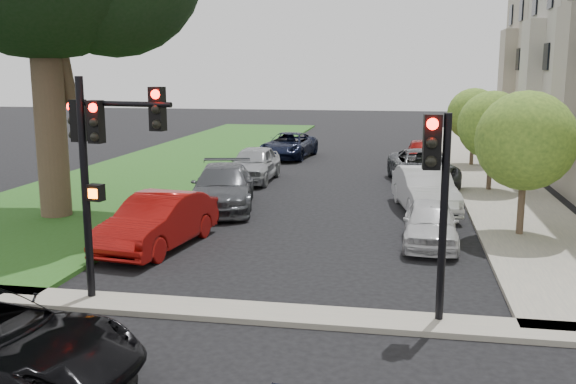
% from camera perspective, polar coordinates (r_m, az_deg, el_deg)
% --- Properties ---
extents(ground, '(140.00, 140.00, 0.00)m').
position_cam_1_polar(ground, '(11.46, -4.59, -14.59)').
color(ground, black).
rests_on(ground, ground).
extents(grass_strip, '(8.00, 44.00, 0.12)m').
position_cam_1_polar(grass_strip, '(36.28, -8.71, 2.99)').
color(grass_strip, '#265216').
rests_on(grass_strip, ground).
extents(sidewalk_right, '(3.50, 44.00, 0.12)m').
position_cam_1_polar(sidewalk_right, '(34.58, 16.85, 2.27)').
color(sidewalk_right, gray).
rests_on(sidewalk_right, ground).
extents(sidewalk_cross, '(60.00, 1.00, 0.12)m').
position_cam_1_polar(sidewalk_cross, '(13.22, -2.35, -10.72)').
color(sidewalk_cross, gray).
rests_on(sidewalk_cross, ground).
extents(small_tree_a, '(2.90, 2.90, 4.34)m').
position_cam_1_polar(small_tree_a, '(19.84, 20.37, 4.29)').
color(small_tree_a, '#4A3F30').
rests_on(small_tree_a, ground).
extents(small_tree_b, '(2.74, 2.74, 4.11)m').
position_cam_1_polar(small_tree_b, '(27.07, 17.69, 5.68)').
color(small_tree_b, '#4A3F30').
rests_on(small_tree_b, ground).
extents(small_tree_c, '(2.68, 2.68, 4.03)m').
position_cam_1_polar(small_tree_c, '(34.15, 16.18, 6.62)').
color(small_tree_c, '#4A3F30').
rests_on(small_tree_c, ground).
extents(traffic_signal_main, '(2.34, 0.62, 4.78)m').
position_cam_1_polar(traffic_signal_main, '(13.77, -16.31, 3.67)').
color(traffic_signal_main, black).
rests_on(traffic_signal_main, ground).
extents(traffic_signal_secondary, '(0.52, 0.42, 4.13)m').
position_cam_1_polar(traffic_signal_secondary, '(12.37, 13.15, 1.09)').
color(traffic_signal_secondary, black).
rests_on(traffic_signal_secondary, ground).
extents(car_parked_0, '(1.58, 3.77, 1.27)m').
position_cam_1_polar(car_parked_0, '(18.63, 12.54, -2.71)').
color(car_parked_0, silver).
rests_on(car_parked_0, ground).
extents(car_parked_1, '(2.41, 4.84, 1.52)m').
position_cam_1_polar(car_parked_1, '(23.03, 12.06, 0.18)').
color(car_parked_1, silver).
rests_on(car_parked_1, ground).
extents(car_parked_2, '(3.27, 5.73, 1.51)m').
position_cam_1_polar(car_parked_2, '(28.42, 11.88, 2.16)').
color(car_parked_2, '#3F4247').
rests_on(car_parked_2, ground).
extents(car_parked_3, '(1.73, 4.17, 1.41)m').
position_cam_1_polar(car_parked_3, '(33.74, 11.82, 3.41)').
color(car_parked_3, maroon).
rests_on(car_parked_3, ground).
extents(car_parked_5, '(2.23, 4.78, 1.51)m').
position_cam_1_polar(car_parked_5, '(18.23, -11.45, -2.58)').
color(car_parked_5, maroon).
rests_on(car_parked_5, ground).
extents(car_parked_6, '(3.20, 5.64, 1.54)m').
position_cam_1_polar(car_parked_6, '(23.12, -5.81, 0.43)').
color(car_parked_6, '#3F4247').
rests_on(car_parked_6, ground).
extents(car_parked_7, '(1.86, 4.58, 1.56)m').
position_cam_1_polar(car_parked_7, '(28.72, -3.05, 2.52)').
color(car_parked_7, '#999BA0').
rests_on(car_parked_7, ground).
extents(car_parked_8, '(2.87, 5.34, 1.43)m').
position_cam_1_polar(car_parked_8, '(36.32, 0.07, 4.16)').
color(car_parked_8, black).
rests_on(car_parked_8, ground).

